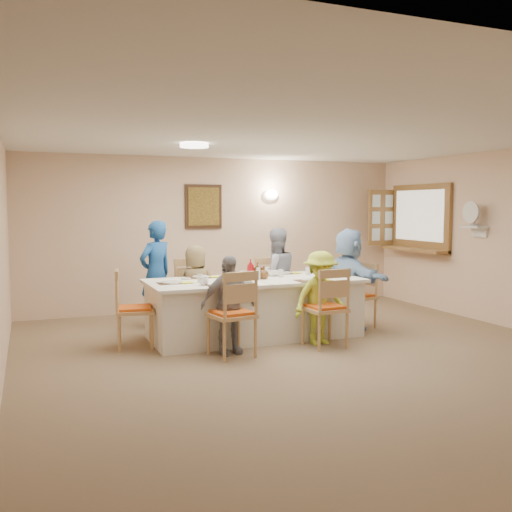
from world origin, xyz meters
name	(u,v)px	position (x,y,z in m)	size (l,w,h in m)	color
ground	(319,359)	(0.00, 0.00, 0.00)	(7.00, 7.00, 0.00)	#856C57
room_walls	(320,224)	(0.00, 0.00, 1.51)	(7.00, 7.00, 7.00)	beige
wall_picture	(203,207)	(-0.30, 3.46, 1.70)	(0.62, 0.05, 0.72)	#362112
wall_sconce	(271,195)	(0.90, 3.44, 1.90)	(0.26, 0.09, 0.18)	white
ceiling_light	(194,145)	(-1.00, 1.50, 2.47)	(0.36, 0.36, 0.05)	white
serving_hatch	(420,218)	(3.21, 2.40, 1.50)	(0.06, 1.50, 1.15)	olive
hatch_sill	(414,249)	(3.09, 2.40, 0.97)	(0.30, 1.50, 0.05)	olive
shutter_door	(382,218)	(2.95, 3.16, 1.50)	(0.55, 0.04, 1.00)	olive
fan_shelf	(474,227)	(3.13, 1.05, 1.40)	(0.22, 0.36, 0.03)	white
desk_fan	(473,217)	(3.10, 1.05, 1.55)	(0.30, 0.30, 0.28)	#A5A5A8
dining_table	(255,308)	(-0.27, 1.28, 0.38)	(2.77, 1.17, 0.76)	white
chair_back_left	(193,294)	(-0.87, 2.08, 0.49)	(0.47, 0.47, 0.97)	tan
chair_back_right	(272,290)	(0.33, 2.08, 0.47)	(0.45, 0.45, 0.94)	tan
chair_front_left	(232,313)	(-0.87, 0.48, 0.50)	(0.48, 0.48, 1.00)	tan
chair_front_right	(325,307)	(0.33, 0.48, 0.49)	(0.47, 0.47, 0.98)	tan
chair_left_end	(135,308)	(-1.82, 1.28, 0.48)	(0.46, 0.46, 0.96)	tan
chair_right_end	(357,295)	(1.28, 1.28, 0.46)	(0.44, 0.44, 0.91)	tan
diner_back_left	(196,288)	(-0.87, 1.96, 0.59)	(0.59, 0.40, 1.18)	brown
diner_back_right	(276,276)	(0.33, 1.96, 0.70)	(0.68, 0.54, 1.39)	#9192A4
diner_front_left	(228,305)	(-0.87, 0.60, 0.57)	(0.70, 0.35, 1.14)	gray
diner_front_right	(320,298)	(0.33, 0.60, 0.58)	(0.80, 0.53, 1.16)	#BED138
diner_right_end	(349,278)	(1.15, 1.28, 0.70)	(0.51, 1.33, 1.40)	#92B9E4
caregiver	(156,274)	(-1.32, 2.43, 0.75)	(0.65, 0.58, 1.50)	#1A509A
placemat_fl	(221,285)	(-0.87, 0.86, 0.76)	(0.33, 0.25, 0.01)	#472B19
plate_fl	(221,285)	(-0.87, 0.86, 0.77)	(0.26, 0.26, 0.02)	white
napkin_fl	(237,285)	(-0.69, 0.81, 0.77)	(0.14, 0.14, 0.01)	#EDF734
placemat_fr	(311,281)	(0.33, 0.86, 0.76)	(0.37, 0.28, 0.01)	#472B19
plate_fr	(311,280)	(0.33, 0.86, 0.77)	(0.22, 0.22, 0.01)	white
napkin_fr	(325,280)	(0.51, 0.81, 0.77)	(0.15, 0.15, 0.01)	#EDF734
placemat_bl	(201,277)	(-0.87, 1.70, 0.76)	(0.37, 0.27, 0.01)	#472B19
plate_bl	(201,277)	(-0.87, 1.70, 0.77)	(0.23, 0.23, 0.01)	white
napkin_bl	(215,277)	(-0.69, 1.65, 0.77)	(0.14, 0.14, 0.01)	#EDF734
placemat_br	(283,273)	(0.33, 1.70, 0.76)	(0.36, 0.27, 0.01)	#472B19
plate_br	(283,273)	(0.33, 1.70, 0.77)	(0.23, 0.23, 0.01)	white
napkin_br	(296,273)	(0.51, 1.65, 0.77)	(0.13, 0.13, 0.01)	#EDF734
placemat_le	(171,283)	(-1.37, 1.28, 0.76)	(0.33, 0.25, 0.01)	#472B19
plate_le	(171,282)	(-1.37, 1.28, 0.77)	(0.25, 0.25, 0.02)	white
napkin_le	(187,282)	(-1.19, 1.23, 0.77)	(0.15, 0.15, 0.01)	#EDF734
placemat_re	(330,275)	(0.85, 1.28, 0.76)	(0.33, 0.25, 0.01)	#472B19
plate_re	(330,274)	(0.85, 1.28, 0.77)	(0.23, 0.23, 0.01)	white
napkin_re	(344,274)	(1.03, 1.23, 0.77)	(0.13, 0.13, 0.01)	#EDF734
teacup_a	(204,281)	(-1.05, 0.97, 0.81)	(0.13, 0.13, 0.09)	white
teacup_b	(266,270)	(0.10, 1.76, 0.81)	(0.12, 0.12, 0.09)	white
bowl_a	(246,280)	(-0.49, 1.03, 0.79)	(0.27, 0.27, 0.05)	white
bowl_b	(273,273)	(0.09, 1.51, 0.79)	(0.24, 0.24, 0.07)	white
condiment_ketchup	(250,269)	(-0.31, 1.33, 0.89)	(0.11, 0.11, 0.26)	#A10D13
condiment_brown	(257,270)	(-0.21, 1.32, 0.87)	(0.12, 0.12, 0.21)	brown
condiment_malt	(264,273)	(-0.15, 1.25, 0.84)	(0.13, 0.13, 0.17)	brown
drinking_glass	(242,275)	(-0.42, 1.33, 0.82)	(0.07, 0.07, 0.10)	silver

